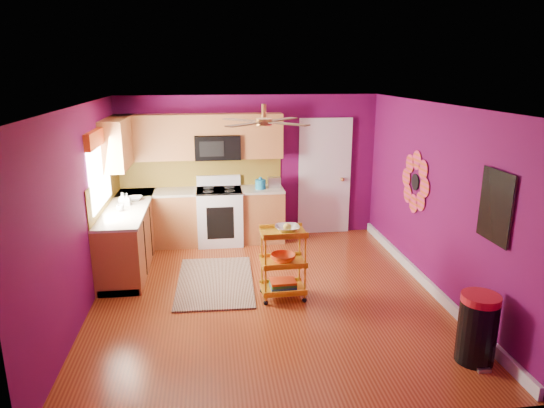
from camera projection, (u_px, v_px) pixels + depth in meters
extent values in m
plane|color=maroon|center=(266.00, 295.00, 6.47)|extent=(5.00, 5.00, 0.00)
cube|color=#5F0A49|center=(249.00, 167.00, 8.52)|extent=(4.50, 0.04, 2.50)
cube|color=#5F0A49|center=(304.00, 292.00, 3.74)|extent=(4.50, 0.04, 2.50)
cube|color=#5F0A49|center=(81.00, 212.00, 5.85)|extent=(0.04, 5.00, 2.50)
cube|color=#5F0A49|center=(435.00, 200.00, 6.41)|extent=(0.04, 5.00, 2.50)
cube|color=silver|center=(266.00, 105.00, 5.80)|extent=(4.50, 5.00, 0.04)
cube|color=white|center=(425.00, 282.00, 6.73)|extent=(0.05, 4.90, 0.14)
cube|color=brown|center=(129.00, 237.00, 7.39)|extent=(0.60, 2.30, 0.90)
cube|color=brown|center=(202.00, 218.00, 8.34)|extent=(2.80, 0.60, 0.90)
cube|color=beige|center=(127.00, 207.00, 7.27)|extent=(0.63, 2.30, 0.04)
cube|color=beige|center=(201.00, 191.00, 8.22)|extent=(2.80, 0.63, 0.04)
cube|color=black|center=(131.00, 261.00, 7.50)|extent=(0.54, 2.30, 0.10)
cube|color=black|center=(203.00, 239.00, 8.45)|extent=(2.80, 0.54, 0.10)
cube|color=white|center=(220.00, 217.00, 8.35)|extent=(0.76, 0.66, 0.92)
cube|color=black|center=(219.00, 191.00, 8.22)|extent=(0.76, 0.62, 0.03)
cube|color=white|center=(218.00, 180.00, 8.46)|extent=(0.76, 0.06, 0.18)
cube|color=black|center=(220.00, 223.00, 8.04)|extent=(0.45, 0.02, 0.55)
cube|color=brown|center=(154.00, 137.00, 8.01)|extent=(1.32, 0.33, 0.75)
cube|color=brown|center=(261.00, 136.00, 8.23)|extent=(0.72, 0.33, 0.75)
cube|color=brown|center=(217.00, 124.00, 8.09)|extent=(0.76, 0.33, 0.34)
cube|color=brown|center=(118.00, 142.00, 7.49)|extent=(0.33, 1.30, 0.75)
cube|color=black|center=(218.00, 147.00, 8.15)|extent=(0.76, 0.38, 0.40)
cube|color=brown|center=(201.00, 172.00, 8.42)|extent=(2.80, 0.01, 0.51)
cube|color=brown|center=(105.00, 190.00, 7.16)|extent=(0.01, 2.30, 0.51)
cube|color=white|center=(99.00, 170.00, 6.78)|extent=(0.03, 1.20, 1.00)
cube|color=#CC3F12|center=(98.00, 137.00, 6.66)|extent=(0.08, 1.35, 0.22)
cube|color=white|center=(324.00, 178.00, 8.73)|extent=(0.85, 0.04, 2.05)
cube|color=white|center=(325.00, 178.00, 8.71)|extent=(0.95, 0.02, 2.15)
sphere|color=#BF8C3F|center=(342.00, 179.00, 8.72)|extent=(0.07, 0.07, 0.07)
cylinder|color=black|center=(415.00, 182.00, 6.96)|extent=(0.01, 0.24, 0.24)
cube|color=#1BB09C|center=(496.00, 206.00, 4.99)|extent=(0.03, 0.52, 0.72)
cube|color=black|center=(495.00, 207.00, 4.99)|extent=(0.01, 0.56, 0.76)
cylinder|color=#BF8C3F|center=(264.00, 111.00, 6.01)|extent=(0.06, 0.06, 0.16)
cylinder|color=#BF8C3F|center=(264.00, 122.00, 6.05)|extent=(0.20, 0.20, 0.08)
cube|color=#4C2D19|center=(282.00, 119.00, 6.34)|extent=(0.47, 0.47, 0.01)
cube|color=#4C2D19|center=(241.00, 120.00, 6.27)|extent=(0.47, 0.47, 0.01)
cube|color=#4C2D19|center=(244.00, 125.00, 5.76)|extent=(0.47, 0.47, 0.01)
cube|color=#4C2D19|center=(289.00, 124.00, 5.82)|extent=(0.47, 0.47, 0.01)
cube|color=#321910|center=(215.00, 282.00, 6.86)|extent=(1.11, 1.75, 0.02)
cylinder|color=gold|center=(266.00, 270.00, 6.08)|extent=(0.02, 0.02, 0.88)
cylinder|color=gold|center=(305.00, 268.00, 6.15)|extent=(0.02, 0.02, 0.88)
cylinder|color=gold|center=(262.00, 260.00, 6.41)|extent=(0.02, 0.02, 0.88)
cylinder|color=gold|center=(299.00, 257.00, 6.49)|extent=(0.02, 0.02, 0.88)
sphere|color=black|center=(266.00, 303.00, 6.20)|extent=(0.06, 0.06, 0.06)
sphere|color=black|center=(304.00, 300.00, 6.27)|extent=(0.06, 0.06, 0.06)
sphere|color=black|center=(262.00, 291.00, 6.53)|extent=(0.06, 0.06, 0.06)
sphere|color=black|center=(299.00, 288.00, 6.61)|extent=(0.06, 0.06, 0.06)
cube|color=gold|center=(283.00, 233.00, 6.17)|extent=(0.58, 0.43, 0.03)
cube|color=gold|center=(283.00, 262.00, 6.28)|extent=(0.58, 0.43, 0.03)
cube|color=gold|center=(283.00, 289.00, 6.38)|extent=(0.58, 0.43, 0.03)
imported|color=beige|center=(287.00, 229.00, 6.16)|extent=(0.32, 0.32, 0.08)
sphere|color=yellow|center=(287.00, 227.00, 6.16)|extent=(0.10, 0.10, 0.10)
imported|color=#CC3F12|center=(283.00, 258.00, 6.26)|extent=(0.33, 0.33, 0.10)
cube|color=navy|center=(283.00, 286.00, 6.37)|extent=(0.34, 0.26, 0.04)
cube|color=#267233|center=(283.00, 284.00, 6.36)|extent=(0.34, 0.26, 0.04)
cube|color=#CC3F12|center=(283.00, 281.00, 6.35)|extent=(0.34, 0.26, 0.03)
cylinder|color=black|center=(477.00, 332.00, 4.94)|extent=(0.41, 0.41, 0.66)
cylinder|color=red|center=(481.00, 299.00, 4.84)|extent=(0.39, 0.39, 0.08)
cube|color=beige|center=(484.00, 370.00, 4.84)|extent=(0.14, 0.07, 0.03)
cylinder|color=#1578A3|center=(261.00, 184.00, 8.27)|extent=(0.18, 0.18, 0.16)
sphere|color=#1578A3|center=(260.00, 179.00, 8.24)|extent=(0.06, 0.06, 0.06)
cube|color=beige|center=(274.00, 182.00, 8.36)|extent=(0.22, 0.15, 0.18)
imported|color=#EA3F72|center=(127.00, 199.00, 7.26)|extent=(0.08, 0.08, 0.18)
imported|color=white|center=(123.00, 198.00, 7.32)|extent=(0.14, 0.14, 0.18)
imported|color=white|center=(135.00, 198.00, 7.56)|extent=(0.23, 0.23, 0.06)
imported|color=white|center=(120.00, 208.00, 6.99)|extent=(0.11, 0.11, 0.09)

